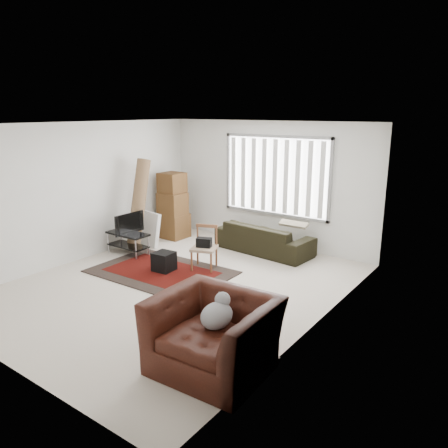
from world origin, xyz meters
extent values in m
plane|color=beige|center=(0.00, 0.00, 0.00)|extent=(6.00, 6.00, 0.00)
cube|color=white|center=(0.00, 0.00, 2.70)|extent=(5.00, 6.00, 0.02)
cube|color=white|center=(0.00, 3.00, 1.35)|extent=(5.00, 0.02, 2.70)
cube|color=white|center=(-2.50, 0.00, 1.35)|extent=(0.02, 6.00, 2.70)
cube|color=white|center=(2.50, 0.00, 1.35)|extent=(0.02, 6.00, 2.70)
cube|color=white|center=(0.20, 2.98, 1.55)|extent=(2.40, 0.01, 1.60)
cube|color=gray|center=(0.20, 2.96, 1.55)|extent=(2.52, 0.06, 1.72)
cube|color=white|center=(0.20, 2.92, 1.55)|extent=(2.40, 0.02, 1.55)
cube|color=black|center=(-0.66, 0.29, 0.01)|extent=(2.54, 1.72, 0.02)
cube|color=#3F0905|center=(-0.66, 0.29, 0.02)|extent=(2.01, 1.19, 0.00)
cube|color=black|center=(-1.95, 0.66, 0.44)|extent=(0.92, 0.41, 0.04)
cube|color=black|center=(-1.95, 0.66, 0.18)|extent=(0.88, 0.38, 0.03)
cylinder|color=#B2B2B7|center=(-2.36, 0.49, 0.23)|extent=(0.03, 0.03, 0.46)
cylinder|color=#B2B2B7|center=(-1.54, 0.49, 0.23)|extent=(0.03, 0.03, 0.46)
cylinder|color=#B2B2B7|center=(-2.36, 0.83, 0.23)|extent=(0.03, 0.03, 0.46)
cylinder|color=#B2B2B7|center=(-1.54, 0.83, 0.23)|extent=(0.03, 0.03, 0.46)
imported|color=black|center=(-1.95, 0.66, 0.67)|extent=(0.10, 0.74, 0.43)
cube|color=black|center=(-0.65, 0.36, 0.20)|extent=(0.38, 0.38, 0.35)
cube|color=#56381B|center=(-2.04, 2.15, 0.28)|extent=(0.63, 0.57, 0.56)
cube|color=#56381B|center=(-2.02, 2.12, 0.82)|extent=(0.57, 0.52, 0.51)
cube|color=#56381B|center=(-2.06, 2.17, 1.30)|extent=(0.51, 0.51, 0.45)
cube|color=silver|center=(-2.01, 1.36, 0.38)|extent=(0.61, 0.31, 0.75)
cylinder|color=brown|center=(-2.07, 1.11, 0.97)|extent=(0.39, 0.82, 1.93)
imported|color=black|center=(0.25, 2.45, 0.40)|extent=(2.16, 1.08, 0.80)
cube|color=#91775F|center=(-0.12, 0.88, 0.41)|extent=(0.57, 0.57, 0.05)
cylinder|color=brown|center=(-0.22, 0.64, 0.21)|extent=(0.04, 0.04, 0.41)
cylinder|color=brown|center=(0.12, 0.78, 0.21)|extent=(0.04, 0.04, 0.41)
cylinder|color=brown|center=(-0.36, 0.99, 0.21)|extent=(0.04, 0.04, 0.41)
cylinder|color=brown|center=(-0.01, 1.13, 0.21)|extent=(0.04, 0.04, 0.41)
cube|color=brown|center=(-0.19, 1.07, 0.79)|extent=(0.40, 0.19, 0.06)
cube|color=brown|center=(-0.36, 1.00, 0.62)|extent=(0.05, 0.05, 0.41)
cube|color=brown|center=(-0.02, 1.14, 0.62)|extent=(0.05, 0.05, 0.41)
cube|color=black|center=(-0.12, 0.88, 0.52)|extent=(0.31, 0.25, 0.18)
imported|color=#38130B|center=(2.00, -1.61, 0.49)|extent=(1.39, 1.22, 0.98)
ellipsoid|color=#59595B|center=(2.00, -1.61, 0.64)|extent=(0.29, 0.36, 0.24)
sphere|color=#59595B|center=(1.99, -1.43, 0.79)|extent=(0.18, 0.18, 0.18)
camera|label=1|loc=(4.72, -5.19, 2.91)|focal=35.00mm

